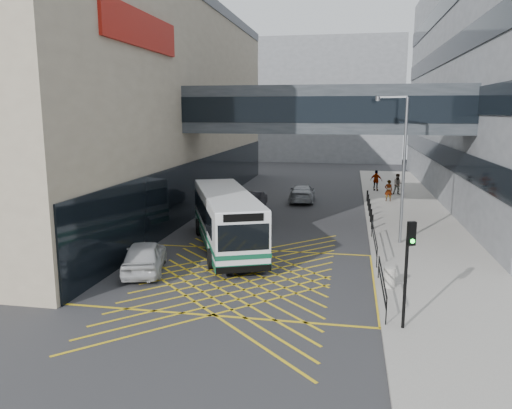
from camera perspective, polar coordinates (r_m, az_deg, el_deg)
The scene contains 18 objects.
ground at distance 22.90m, azimuth -1.88°, elevation -8.22°, with size 120.00×120.00×0.00m, color #333335.
building_whsmith at distance 43.56m, azimuth -21.15°, elevation 10.68°, with size 24.17×42.00×16.00m.
building_far at distance 81.45m, azimuth 6.07°, elevation 11.64°, with size 28.00×16.00×18.00m, color slate.
skybridge at distance 33.20m, azimuth 7.81°, elevation 10.68°, with size 20.00×4.10×3.00m.
pavement at distance 37.12m, azimuth 17.06°, elevation -1.24°, with size 6.00×54.00×0.16m, color #A19C93.
box_junction at distance 22.90m, azimuth -1.88°, elevation -8.21°, with size 12.00×9.00×0.01m.
bus at distance 27.34m, azimuth -3.45°, elevation -1.52°, with size 6.48×11.17×3.10m.
car_white at distance 23.89m, azimuth -12.61°, elevation -5.76°, with size 1.96×4.80×1.53m, color #BCBDBE.
car_dark at distance 38.41m, azimuth -0.24°, elevation 0.54°, with size 1.73×4.43×1.39m, color black.
car_silver at distance 41.67m, azimuth 5.30°, elevation 1.39°, with size 2.08×4.94×1.54m, color gray.
traffic_light at distance 17.21m, azimuth 17.01°, elevation -6.05°, with size 0.31×0.44×3.73m.
street_lamp at distance 28.37m, azimuth 16.22°, elevation 4.82°, with size 1.79×0.81×8.04m.
litter_bin at distance 21.71m, azimuth 15.00°, elevation -8.05°, with size 0.48×0.48×0.83m, color #ADA89E.
kerb_railings at distance 23.87m, azimuth 13.71°, elevation -5.53°, with size 0.05×12.54×1.00m.
bollards at distance 36.81m, azimuth 12.85°, elevation -0.30°, with size 0.14×10.14×0.90m.
pedestrian_a at distance 42.15m, azimuth 14.90°, elevation 1.55°, with size 0.69×0.50×1.75m, color gray.
pedestrian_b at distance 45.72m, azimuth 15.92°, elevation 2.24°, with size 0.90×0.52×1.84m, color gray.
pedestrian_c at distance 47.46m, azimuth 13.57°, elevation 2.68°, with size 1.12×0.54×1.90m, color gray.
Camera 1 is at (4.75, -21.15, 7.37)m, focal length 35.00 mm.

